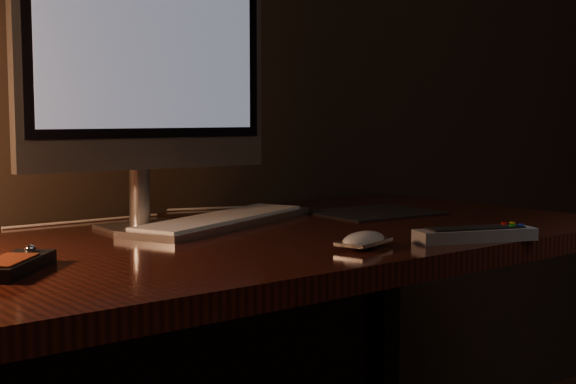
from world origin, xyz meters
TOP-DOWN VIEW (x-y plane):
  - desk at (0.00, 1.93)m, footprint 1.60×0.75m
  - monitor at (-0.07, 2.02)m, footprint 0.51×0.16m
  - keyboard at (0.08, 1.98)m, footprint 0.51×0.31m
  - mousepad at (0.46, 1.93)m, footprint 0.28×0.23m
  - mouse at (0.10, 1.60)m, footprint 0.12×0.08m
  - media_remote at (-0.42, 1.76)m, footprint 0.16×0.16m
  - tv_remote at (0.31, 1.53)m, footprint 0.23×0.13m
  - cable at (0.04, 2.19)m, footprint 0.64×0.15m

SIDE VIEW (x-z plane):
  - desk at x=0.00m, z-range 0.25..1.00m
  - mousepad at x=0.46m, z-range 0.75..0.75m
  - cable at x=0.04m, z-range 0.75..0.76m
  - keyboard at x=0.08m, z-range 0.75..0.77m
  - mouse at x=0.10m, z-range 0.75..0.77m
  - media_remote at x=-0.42m, z-range 0.75..0.78m
  - tv_remote at x=0.31m, z-range 0.75..0.78m
  - monitor at x=-0.07m, z-range 0.80..1.33m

